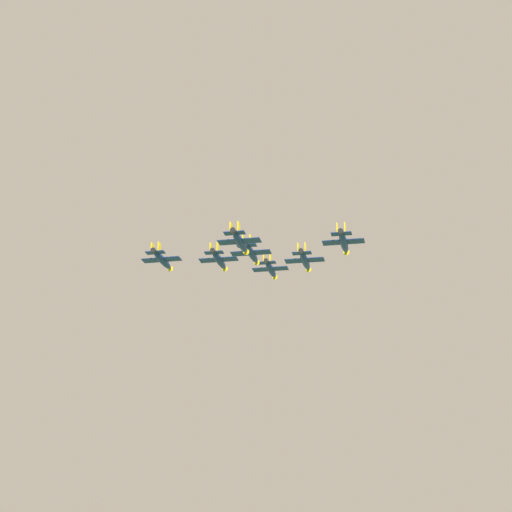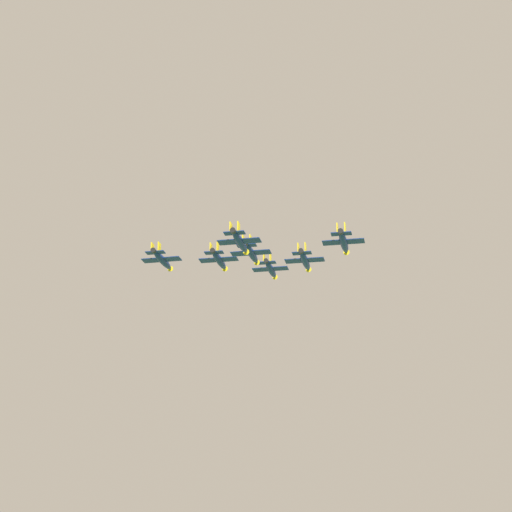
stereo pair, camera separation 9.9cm
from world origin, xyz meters
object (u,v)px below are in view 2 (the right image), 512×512
Objects in this scene: jet_lead at (271,269)px; jet_right_outer at (344,242)px; jet_trailing at (240,242)px; jet_right_wingman at (305,261)px; jet_left_outer at (162,260)px; jet_slot_rear at (251,253)px; jet_left_wingman at (219,260)px.

jet_lead is 34.94m from jet_right_outer.
jet_lead is at bearing 0.23° from jet_trailing.
jet_lead reaches higher than jet_right_wingman.
jet_left_outer is at bearing 110.78° from jet_right_wingman.
jet_lead is 40.28m from jet_trailing.
jet_left_outer is at bearing 89.42° from jet_right_outer.
jet_slot_rear reaches higher than jet_trailing.
jet_slot_rear reaches higher than jet_left_outer.
jet_left_outer is 0.96× the size of jet_right_outer.
jet_slot_rear is 13.38m from jet_trailing.
jet_trailing is (28.31, -5.17, -5.53)m from jet_left_wingman.
jet_lead is 0.98× the size of jet_trailing.
jet_slot_rear is at bearing -140.12° from jet_left_wingman.
jet_left_wingman is 1.05× the size of jet_left_outer.
jet_left_outer is 22.51m from jet_slot_rear.
jet_right_outer reaches higher than jet_trailing.
jet_right_wingman is at bearing -67.83° from jet_left_outer.
jet_right_wingman is 1.00× the size of jet_right_outer.
jet_left_wingman is 1.00× the size of jet_right_outer.
jet_lead reaches higher than jet_left_wingman.
jet_trailing is (11.06, -7.28, -1.91)m from jet_slot_rear.
jet_trailing is (-1.32, -26.08, -3.12)m from jet_right_outer.
jet_right_wingman is at bearing -40.33° from jet_slot_rear.
jet_slot_rear is 0.99× the size of jet_trailing.
jet_trailing is at bearing -119.71° from jet_left_outer.
jet_lead is 0.96× the size of jet_right_outer.
jet_left_wingman is at bearing 68.01° from jet_right_outer.
jet_left_outer is (4.87, -16.68, -3.81)m from jet_left_wingman.
jet_right_wingman is at bearing 39.78° from jet_right_outer.
jet_right_outer is at bearing -59.31° from jet_trailing.
jet_lead reaches higher than jet_left_outer.
jet_right_outer is at bearing -140.27° from jet_right_wingman.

